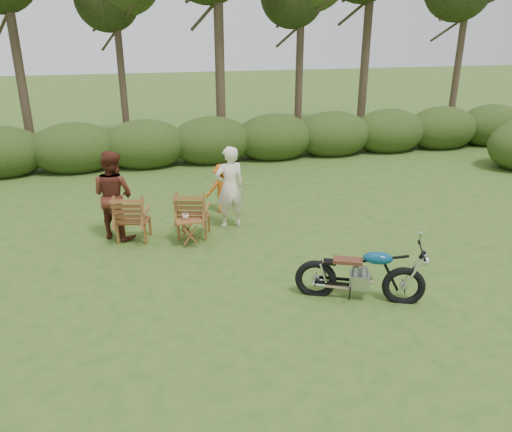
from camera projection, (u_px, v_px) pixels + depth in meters
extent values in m
plane|color=#324F1A|center=(313.00, 313.00, 7.38)|extent=(80.00, 80.00, 0.00)
cylinder|color=#3B2D20|center=(14.00, 38.00, 14.85)|extent=(0.28, 0.28, 7.20)
cylinder|color=#3B2D20|center=(119.00, 51.00, 16.70)|extent=(0.24, 0.24, 6.30)
cylinder|color=#3B2D20|center=(219.00, 30.00, 15.16)|extent=(0.30, 0.30, 7.65)
cylinder|color=#3B2D20|center=(300.00, 47.00, 17.05)|extent=(0.26, 0.26, 6.48)
cylinder|color=#3B2D20|center=(368.00, 25.00, 18.48)|extent=(0.32, 0.32, 7.92)
cylinder|color=#3B2D20|center=(461.00, 42.00, 17.26)|extent=(0.24, 0.24, 6.84)
ellipsoid|color=#233814|center=(74.00, 149.00, 14.37)|extent=(2.52, 1.68, 1.51)
ellipsoid|color=#233814|center=(145.00, 145.00, 14.83)|extent=(2.52, 1.68, 1.51)
ellipsoid|color=#233814|center=(211.00, 141.00, 15.29)|extent=(2.52, 1.68, 1.51)
ellipsoid|color=#233814|center=(274.00, 138.00, 15.75)|extent=(2.52, 1.68, 1.51)
ellipsoid|color=#233814|center=(333.00, 135.00, 16.21)|extent=(2.52, 1.68, 1.51)
ellipsoid|color=#233814|center=(389.00, 132.00, 16.67)|extent=(2.52, 1.68, 1.51)
ellipsoid|color=#233814|center=(442.00, 129.00, 17.13)|extent=(2.52, 1.68, 1.51)
ellipsoid|color=#233814|center=(492.00, 126.00, 17.59)|extent=(2.52, 1.68, 1.51)
imported|color=beige|center=(185.00, 216.00, 9.50)|extent=(0.15, 0.15, 0.11)
imported|color=#F4E5C9|center=(231.00, 226.00, 10.53)|extent=(0.69, 0.52, 1.72)
imported|color=#562418|center=(118.00, 236.00, 10.04)|extent=(1.09, 1.06, 1.76)
imported|color=#C25812|center=(223.00, 212.00, 11.35)|extent=(0.75, 0.47, 1.12)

